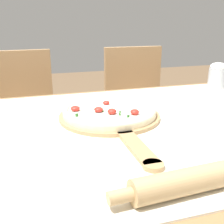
% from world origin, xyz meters
% --- Properties ---
extents(dining_table, '(1.48, 0.94, 0.76)m').
position_xyz_m(dining_table, '(0.00, 0.00, 0.66)').
color(dining_table, olive).
rests_on(dining_table, ground_plane).
extents(towel_cloth, '(1.40, 0.86, 0.00)m').
position_xyz_m(towel_cloth, '(0.00, 0.00, 0.76)').
color(towel_cloth, white).
rests_on(towel_cloth, dining_table).
extents(pizza_peel, '(0.34, 0.55, 0.01)m').
position_xyz_m(pizza_peel, '(-0.04, 0.06, 0.77)').
color(pizza_peel, tan).
rests_on(pizza_peel, towel_cloth).
extents(pizza, '(0.31, 0.31, 0.04)m').
position_xyz_m(pizza, '(-0.04, 0.09, 0.79)').
color(pizza, beige).
rests_on(pizza, pizza_peel).
extents(rolling_pin, '(0.43, 0.07, 0.05)m').
position_xyz_m(rolling_pin, '(0.03, -0.37, 0.79)').
color(rolling_pin, tan).
rests_on(rolling_pin, towel_cloth).
extents(chair_left, '(0.42, 0.42, 0.91)m').
position_xyz_m(chair_left, '(-0.34, 0.85, 0.53)').
color(chair_left, tan).
rests_on(chair_left, ground_plane).
extents(chair_right, '(0.41, 0.41, 0.91)m').
position_xyz_m(chair_right, '(0.37, 0.85, 0.53)').
color(chair_right, tan).
rests_on(chair_right, ground_plane).
extents(flour_cup, '(0.08, 0.08, 0.12)m').
position_xyz_m(flour_cup, '(0.57, 0.35, 0.82)').
color(flour_cup, '#B2B7BC').
rests_on(flour_cup, towel_cloth).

